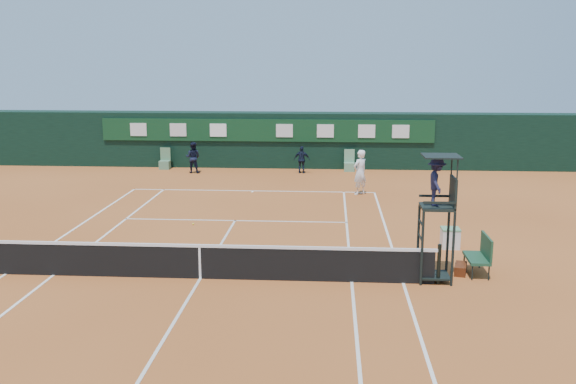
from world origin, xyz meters
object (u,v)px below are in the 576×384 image
object	(u,v)px
cooler	(450,238)
umpire_chair	(437,191)
player	(360,172)
tennis_net	(200,261)
player_bench	(481,253)

from	to	relation	value
cooler	umpire_chair	bearing A→B (deg)	-107.62
cooler	player	distance (m)	8.45
tennis_net	cooler	distance (m)	8.08
player_bench	umpire_chair	bearing A→B (deg)	-155.18
player_bench	player	size ratio (longest dim) A/B	0.60
umpire_chair	player_bench	bearing A→B (deg)	24.82
player	tennis_net	bearing A→B (deg)	24.88
tennis_net	player	bearing A→B (deg)	67.28
player_bench	cooler	bearing A→B (deg)	98.76
tennis_net	umpire_chair	size ratio (longest dim) A/B	3.77
cooler	player	size ratio (longest dim) A/B	0.32
umpire_chair	cooler	world-z (taller)	umpire_chair
cooler	player_bench	bearing A→B (deg)	-81.24
umpire_chair	cooler	distance (m)	3.92
umpire_chair	cooler	size ratio (longest dim) A/B	5.30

